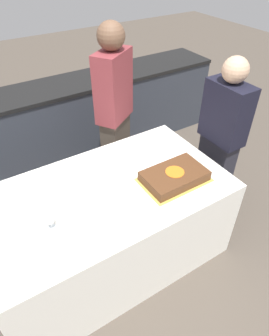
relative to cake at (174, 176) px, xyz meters
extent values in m
plane|color=brown|center=(-0.48, 0.17, -0.82)|extent=(14.00, 14.00, 0.00)
cube|color=#333842|center=(-0.48, 1.75, -0.38)|extent=(4.40, 0.55, 0.88)
cube|color=black|center=(-0.48, 1.75, 0.08)|extent=(4.40, 0.58, 0.04)
cube|color=white|center=(-0.48, 0.17, -0.43)|extent=(1.78, 1.01, 0.78)
cube|color=gold|center=(0.00, 0.00, -0.04)|extent=(0.50, 0.33, 0.00)
cube|color=#56331C|center=(0.00, 0.00, 0.00)|extent=(0.46, 0.29, 0.07)
cylinder|color=orange|center=(0.00, 0.00, 0.04)|extent=(0.14, 0.14, 0.00)
cylinder|color=white|center=(-0.66, 0.06, -0.01)|extent=(0.24, 0.24, 0.06)
cylinder|color=white|center=(-0.93, 0.04, -0.04)|extent=(0.06, 0.06, 0.00)
cylinder|color=white|center=(-0.93, 0.04, 0.00)|extent=(0.01, 0.01, 0.06)
cylinder|color=white|center=(-0.93, 0.04, 0.07)|extent=(0.05, 0.05, 0.09)
cylinder|color=white|center=(-0.04, 0.29, -0.04)|extent=(0.19, 0.19, 0.00)
cube|color=white|center=(-0.51, -0.22, -0.03)|extent=(0.15, 0.09, 0.02)
cube|color=#4C4238|center=(0.00, 0.90, -0.38)|extent=(0.35, 0.30, 0.87)
cube|color=brown|center=(0.00, 0.90, 0.36)|extent=(0.42, 0.37, 0.60)
sphere|color=brown|center=(0.00, 0.90, 0.77)|extent=(0.22, 0.22, 0.22)
cube|color=#282833|center=(0.64, 0.17, -0.41)|extent=(0.16, 0.32, 0.82)
cube|color=black|center=(0.64, 0.17, 0.26)|extent=(0.20, 0.38, 0.51)
sphere|color=#D8AD89|center=(0.64, 0.17, 0.61)|extent=(0.20, 0.20, 0.20)
camera|label=1|loc=(-1.14, -1.26, 1.43)|focal=32.00mm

